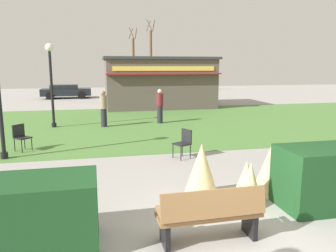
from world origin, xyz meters
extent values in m
cube|color=#4C7A38|center=(0.00, 11.87, 0.00)|extent=(36.00, 12.00, 0.01)
cube|color=olive|center=(-0.31, 0.47, 0.45)|extent=(1.71, 0.51, 0.06)
cube|color=olive|center=(-0.31, 0.25, 0.73)|extent=(1.70, 0.16, 0.44)
cube|color=black|center=(-1.04, 0.46, 0.23)|extent=(0.09, 0.44, 0.45)
cube|color=black|center=(0.42, 0.49, 0.23)|extent=(0.09, 0.44, 0.45)
cube|color=olive|center=(-1.12, 0.46, 0.57)|extent=(0.07, 0.44, 0.06)
cube|color=olive|center=(0.50, 0.49, 0.57)|extent=(0.07, 0.44, 0.06)
cube|color=#19421E|center=(-3.35, 0.79, 0.57)|extent=(2.57, 1.10, 1.14)
cube|color=#19421E|center=(2.62, 1.26, 0.61)|extent=(2.24, 1.10, 1.23)
cone|color=#D1BC7F|center=(0.89, 1.66, 0.46)|extent=(0.65, 0.65, 0.93)
cone|color=#D1BC7F|center=(1.68, 2.12, 0.54)|extent=(0.76, 0.76, 1.08)
cone|color=#D1BC7F|center=(0.15, 2.29, 0.59)|extent=(0.78, 0.78, 1.18)
cone|color=#D1BC7F|center=(0.94, 1.56, 0.46)|extent=(0.56, 0.56, 0.92)
cylinder|color=black|center=(-4.86, 6.41, 0.10)|extent=(0.22, 0.22, 0.20)
cylinder|color=black|center=(-3.99, 11.63, 0.10)|extent=(0.22, 0.22, 0.20)
cylinder|color=black|center=(-3.99, 11.63, 1.73)|extent=(0.12, 0.12, 3.46)
sphere|color=white|center=(-3.99, 11.63, 3.62)|extent=(0.36, 0.36, 0.36)
cube|color=#594C47|center=(2.23, 18.18, 1.61)|extent=(7.19, 3.98, 3.22)
cube|color=#333338|center=(2.23, 18.18, 3.30)|extent=(7.49, 4.28, 0.16)
cube|color=maroon|center=(2.23, 16.01, 2.32)|extent=(7.29, 0.36, 0.08)
cube|color=#D8CC4C|center=(2.23, 16.17, 2.64)|extent=(6.47, 0.04, 0.28)
cube|color=black|center=(-4.47, 7.28, 0.45)|extent=(0.62, 0.62, 0.04)
cube|color=black|center=(-4.62, 7.42, 0.67)|extent=(0.33, 0.35, 0.44)
cylinder|color=black|center=(-4.46, 7.01, 0.23)|extent=(0.03, 0.03, 0.45)
cylinder|color=black|center=(-4.20, 7.29, 0.23)|extent=(0.03, 0.03, 0.45)
cylinder|color=black|center=(-4.74, 7.27, 0.23)|extent=(0.03, 0.03, 0.45)
cylinder|color=black|center=(-4.48, 7.55, 0.23)|extent=(0.03, 0.03, 0.45)
cube|color=black|center=(0.49, 5.30, 0.45)|extent=(0.59, 0.59, 0.04)
cube|color=black|center=(0.67, 5.39, 0.67)|extent=(0.23, 0.41, 0.44)
cylinder|color=black|center=(0.24, 5.39, 0.23)|extent=(0.03, 0.03, 0.45)
cylinder|color=black|center=(0.40, 5.05, 0.23)|extent=(0.03, 0.03, 0.45)
cylinder|color=black|center=(0.58, 5.56, 0.23)|extent=(0.03, 0.03, 0.45)
cylinder|color=black|center=(0.74, 5.22, 0.23)|extent=(0.03, 0.03, 0.45)
cylinder|color=#23232D|center=(1.04, 11.68, 0.42)|extent=(0.28, 0.28, 0.85)
cylinder|color=maroon|center=(1.04, 11.68, 1.16)|extent=(0.34, 0.34, 0.62)
sphere|color=beige|center=(1.04, 11.68, 1.58)|extent=(0.22, 0.22, 0.22)
cylinder|color=#23232D|center=(-1.71, 11.25, 0.42)|extent=(0.28, 0.28, 0.85)
cylinder|color=gray|center=(-1.71, 11.25, 1.16)|extent=(0.34, 0.34, 0.62)
sphere|color=#8C6647|center=(-1.71, 11.25, 1.58)|extent=(0.22, 0.22, 0.22)
cube|color=black|center=(-4.56, 25.96, 0.55)|extent=(4.24, 1.90, 0.60)
cube|color=black|center=(-4.71, 25.95, 0.98)|extent=(2.35, 1.64, 0.44)
cylinder|color=black|center=(-3.28, 26.91, 0.32)|extent=(0.64, 0.23, 0.64)
cylinder|color=black|center=(-3.24, 25.07, 0.32)|extent=(0.64, 0.23, 0.64)
cylinder|color=black|center=(-5.89, 26.85, 0.32)|extent=(0.64, 0.23, 0.64)
cylinder|color=black|center=(-5.84, 25.01, 0.32)|extent=(0.64, 0.23, 0.64)
cube|color=maroon|center=(0.97, 25.96, 0.55)|extent=(4.30, 2.05, 0.60)
cube|color=black|center=(0.82, 25.97, 0.98)|extent=(2.40, 1.72, 0.44)
cylinder|color=black|center=(2.32, 26.80, 0.32)|extent=(0.65, 0.26, 0.64)
cylinder|color=black|center=(2.21, 24.96, 0.32)|extent=(0.65, 0.26, 0.64)
cylinder|color=black|center=(-0.28, 26.95, 0.32)|extent=(0.65, 0.26, 0.64)
cylinder|color=black|center=(-0.39, 25.12, 0.32)|extent=(0.65, 0.26, 0.64)
cube|color=silver|center=(6.08, 25.96, 0.55)|extent=(4.36, 2.20, 0.60)
cube|color=black|center=(5.93, 25.94, 0.98)|extent=(2.45, 1.80, 0.44)
cylinder|color=black|center=(7.28, 27.00, 0.32)|extent=(0.66, 0.28, 0.64)
cylinder|color=black|center=(7.46, 25.17, 0.32)|extent=(0.66, 0.28, 0.64)
cylinder|color=black|center=(4.69, 26.75, 0.32)|extent=(0.66, 0.28, 0.64)
cylinder|color=black|center=(4.87, 24.91, 0.32)|extent=(0.66, 0.28, 0.64)
cylinder|color=brown|center=(3.72, 30.52, 3.19)|extent=(0.28, 0.28, 6.38)
cylinder|color=brown|center=(4.05, 30.63, 6.88)|extent=(0.25, 0.58, 1.12)
cylinder|color=brown|center=(3.54, 30.82, 6.88)|extent=(0.54, 0.36, 1.12)
cylinder|color=brown|center=(3.55, 30.22, 6.88)|extent=(0.54, 0.35, 1.12)
cylinder|color=brown|center=(1.94, 31.04, 2.81)|extent=(0.28, 0.28, 5.61)
cylinder|color=brown|center=(2.27, 31.14, 6.11)|extent=(0.25, 0.58, 1.12)
cylinder|color=brown|center=(1.76, 31.34, 6.11)|extent=(0.54, 0.36, 1.12)
cylinder|color=brown|center=(1.77, 30.74, 6.11)|extent=(0.54, 0.35, 1.12)
camera|label=1|loc=(-2.02, -4.26, 2.82)|focal=35.32mm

